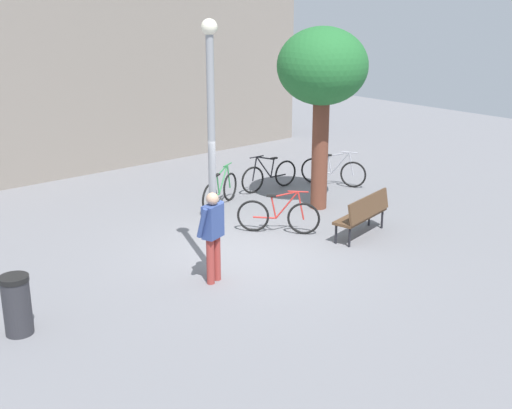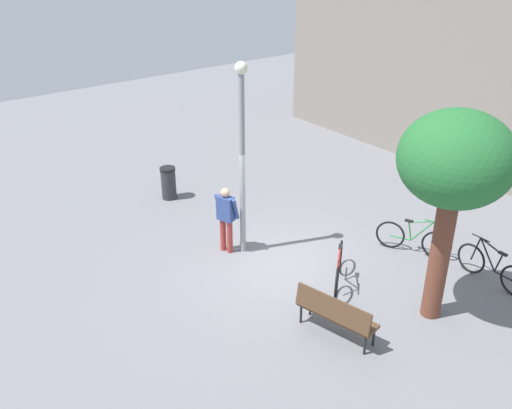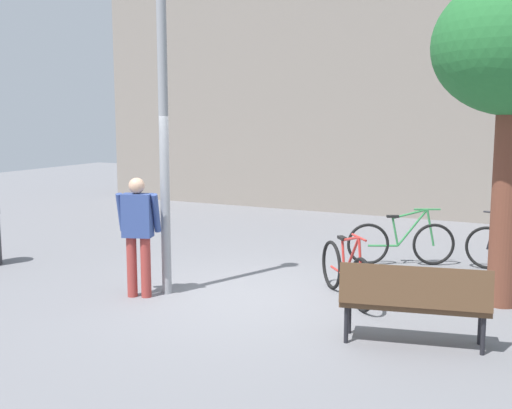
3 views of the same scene
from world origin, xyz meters
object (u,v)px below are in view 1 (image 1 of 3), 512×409
object	(u,v)px
bicycle_black	(269,176)
trash_bin	(17,305)
bicycle_red	(279,216)
lamppost	(211,132)
person_by_lamppost	(213,231)
bicycle_silver	(334,172)
bicycle_green	(220,191)
plaza_tree	(322,70)
park_bench	(364,212)

from	to	relation	value
bicycle_black	trash_bin	size ratio (longest dim) A/B	1.91
bicycle_red	trash_bin	size ratio (longest dim) A/B	1.49
lamppost	person_by_lamppost	bearing A→B (deg)	-128.00
lamppost	bicycle_red	world-z (taller)	lamppost
bicycle_black	bicycle_silver	bearing A→B (deg)	-27.05
bicycle_black	bicycle_green	bearing A→B (deg)	-170.25
bicycle_silver	bicycle_green	xyz separation A→B (m)	(-3.47, 0.50, 0.00)
person_by_lamppost	plaza_tree	bearing A→B (deg)	21.98
bicycle_black	person_by_lamppost	bearing A→B (deg)	-141.02
park_bench	bicycle_red	xyz separation A→B (m)	(-1.22, 1.34, -0.16)
plaza_tree	bicycle_green	distance (m)	3.76
bicycle_silver	trash_bin	size ratio (longest dim) A/B	1.71
bicycle_green	trash_bin	distance (m)	6.96
person_by_lamppost	bicycle_silver	distance (m)	6.98
bicycle_green	trash_bin	size ratio (longest dim) A/B	1.75
bicycle_red	bicycle_green	world-z (taller)	same
lamppost	bicycle_silver	bearing A→B (deg)	23.79
bicycle_silver	bicycle_red	world-z (taller)	same
bicycle_black	bicycle_silver	distance (m)	1.79
park_bench	lamppost	bearing A→B (deg)	171.95
person_by_lamppost	bicycle_black	size ratio (longest dim) A/B	0.92
bicycle_silver	park_bench	bearing A→B (deg)	-127.67
lamppost	bicycle_black	xyz separation A→B (m)	(4.44, 3.48, -2.27)
plaza_tree	bicycle_green	size ratio (longest dim) A/B	2.59
lamppost	trash_bin	distance (m)	4.26
person_by_lamppost	park_bench	xyz separation A→B (m)	(3.84, -0.19, -0.42)
lamppost	bicycle_black	bearing A→B (deg)	38.07
lamppost	bicycle_silver	size ratio (longest dim) A/B	2.82
person_by_lamppost	bicycle_green	distance (m)	4.51
park_bench	bicycle_silver	bearing A→B (deg)	52.33
bicycle_black	plaza_tree	bearing A→B (deg)	-93.77
plaza_tree	person_by_lamppost	bearing A→B (deg)	-158.02
person_by_lamppost	lamppost	bearing A→B (deg)	52.00
park_bench	bicycle_black	xyz separation A→B (m)	(0.85, 3.99, -0.16)
person_by_lamppost	bicycle_black	world-z (taller)	person_by_lamppost
plaza_tree	bicycle_black	size ratio (longest dim) A/B	2.36
park_bench	plaza_tree	bearing A→B (deg)	70.50
plaza_tree	bicycle_red	size ratio (longest dim) A/B	3.03
park_bench	bicycle_black	bearing A→B (deg)	77.98
park_bench	bicycle_red	world-z (taller)	bicycle_red
person_by_lamppost	bicycle_red	bearing A→B (deg)	23.66
lamppost	trash_bin	world-z (taller)	lamppost
bicycle_red	bicycle_green	bearing A→B (deg)	85.13
bicycle_silver	bicycle_black	bearing A→B (deg)	152.95
trash_bin	bicycle_silver	bearing A→B (deg)	14.99
plaza_tree	trash_bin	xyz separation A→B (m)	(-7.97, -1.46, -2.81)
bicycle_black	bicycle_silver	size ratio (longest dim) A/B	1.12
person_by_lamppost	bicycle_black	bearing A→B (deg)	38.98
park_bench	bicycle_red	bearing A→B (deg)	132.16
person_by_lamppost	bicycle_black	xyz separation A→B (m)	(4.69, 3.79, -0.58)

